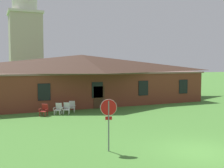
# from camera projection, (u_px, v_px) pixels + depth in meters

# --- Properties ---
(ground_plane) EXTENTS (200.00, 200.00, 0.00)m
(ground_plane) POSITION_uv_depth(u_px,v_px,m) (200.00, 151.00, 13.51)
(ground_plane) COLOR #477F33
(brick_building) EXTENTS (25.78, 10.40, 5.21)m
(brick_building) POSITION_uv_depth(u_px,v_px,m) (82.00, 78.00, 30.94)
(brick_building) COLOR brown
(brick_building) RESTS_ON ground
(dome_tower) EXTENTS (5.18, 5.18, 18.07)m
(dome_tower) POSITION_uv_depth(u_px,v_px,m) (25.00, 39.00, 44.40)
(dome_tower) COLOR #BCB29E
(dome_tower) RESTS_ON ground
(stop_sign) EXTENTS (0.78, 0.24, 2.54)m
(stop_sign) POSITION_uv_depth(u_px,v_px,m) (109.00, 114.00, 13.44)
(stop_sign) COLOR slate
(stop_sign) RESTS_ON ground
(lawn_chair_by_porch) EXTENTS (0.85, 0.87, 0.96)m
(lawn_chair_by_porch) POSITION_uv_depth(u_px,v_px,m) (44.00, 110.00, 22.71)
(lawn_chair_by_porch) COLOR maroon
(lawn_chair_by_porch) RESTS_ON ground
(lawn_chair_near_door) EXTENTS (0.83, 0.86, 0.96)m
(lawn_chair_near_door) POSITION_uv_depth(u_px,v_px,m) (58.00, 108.00, 23.35)
(lawn_chair_near_door) COLOR white
(lawn_chair_near_door) RESTS_ON ground
(lawn_chair_left_end) EXTENTS (0.78, 0.83, 0.96)m
(lawn_chair_left_end) POSITION_uv_depth(u_px,v_px,m) (66.00, 108.00, 23.62)
(lawn_chair_left_end) COLOR white
(lawn_chair_left_end) RESTS_ON ground
(lawn_chair_middle) EXTENTS (0.77, 0.82, 0.96)m
(lawn_chair_middle) POSITION_uv_depth(u_px,v_px,m) (72.00, 106.00, 24.61)
(lawn_chair_middle) COLOR white
(lawn_chair_middle) RESTS_ON ground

